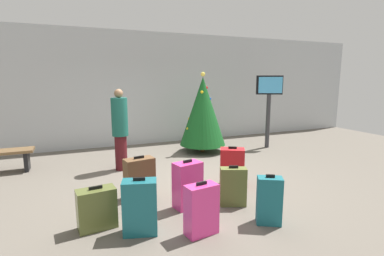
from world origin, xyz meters
name	(u,v)px	position (x,y,z in m)	size (l,w,h in m)	color
ground_plane	(187,181)	(0.00, 0.00, 0.00)	(16.00, 16.00, 0.00)	#665E54
back_wall	(142,89)	(0.00, 3.64, 1.66)	(16.00, 0.20, 3.33)	#B7BCC1
holiday_tree	(203,111)	(1.26, 2.01, 1.11)	(1.23, 1.23, 2.14)	#4C3319
flight_info_kiosk	(269,99)	(3.19, 1.73, 1.39)	(0.69, 0.39, 2.05)	#333338
waiting_bench	(2,157)	(-3.39, 1.98, 0.35)	(1.22, 0.44, 0.48)	brown
traveller_0	(120,128)	(-1.04, 1.24, 0.93)	(0.44, 0.44, 1.75)	#4C1419
suitcase_0	(233,187)	(0.29, -1.25, 0.30)	(0.44, 0.32, 0.64)	#59602D
suitcase_1	(201,210)	(-0.52, -1.84, 0.33)	(0.44, 0.28, 0.70)	#E5388C
suitcase_2	(140,178)	(-0.99, -0.38, 0.33)	(0.52, 0.33, 0.71)	brown
suitcase_3	(140,207)	(-1.24, -1.53, 0.36)	(0.48, 0.36, 0.75)	#19606B
suitcase_4	(269,201)	(0.44, -1.95, 0.33)	(0.39, 0.34, 0.70)	#19606B
suitcase_5	(232,167)	(0.69, -0.53, 0.36)	(0.51, 0.45, 0.75)	#B2191E
suitcase_6	(97,209)	(-1.74, -1.17, 0.27)	(0.52, 0.31, 0.58)	#59602D
suitcase_7	(188,185)	(-0.39, -1.04, 0.36)	(0.46, 0.34, 0.75)	#E5388C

